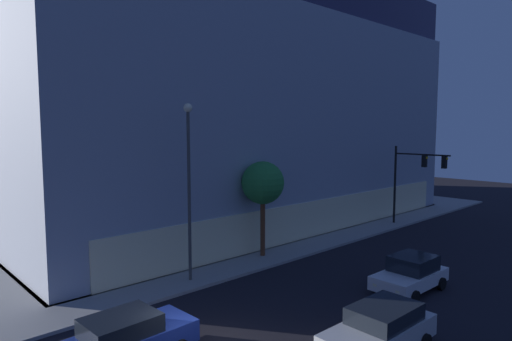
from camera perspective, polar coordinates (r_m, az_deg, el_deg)
The scene contains 7 objects.
modern_building at distance 42.01m, azimuth -7.94°, elevation 8.10°, with size 36.94×30.10×19.51m.
traffic_light_far_corner at distance 36.06m, azimuth 19.91°, elevation -0.06°, with size 0.34×4.45×6.19m.
street_lamp_sidewalk at distance 21.86m, azimuth -8.71°, elevation -0.19°, with size 0.44×0.44×8.82m.
sidewalk_tree at distance 25.96m, azimuth 0.89°, elevation -1.69°, with size 2.54×2.54×5.67m.
car_blue at distance 16.12m, azimuth -16.30°, elevation -20.12°, with size 4.41×2.23×1.67m.
car_silver at distance 16.68m, azimuth 15.82°, elevation -19.24°, with size 4.64×2.22×1.64m.
car_white at distance 22.83m, azimuth 19.43°, elevation -12.50°, with size 4.15×2.25×1.65m.
Camera 1 is at (-8.07, -11.51, 7.78)m, focal length 30.82 mm.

